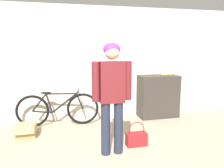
{
  "coord_description": "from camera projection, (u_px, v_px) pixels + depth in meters",
  "views": [
    {
      "loc": [
        -0.74,
        -2.17,
        1.69
      ],
      "look_at": [
        0.04,
        1.01,
        1.13
      ],
      "focal_mm": 35.0,
      "sensor_mm": 36.0,
      "label": 1
    }
  ],
  "objects": [
    {
      "name": "banana",
      "position": [
        166.0,
        75.0,
        5.2
      ],
      "size": [
        0.29,
        0.08,
        0.04
      ],
      "color": "#EAD64C",
      "rests_on": "side_shelf"
    },
    {
      "name": "bicycle",
      "position": [
        58.0,
        109.0,
        4.7
      ],
      "size": [
        1.75,
        0.46,
        0.77
      ],
      "rotation": [
        0.0,
        0.0,
        -0.07
      ],
      "color": "black",
      "rests_on": "ground_plane"
    },
    {
      "name": "person",
      "position": [
        112.0,
        90.0,
        3.34
      ],
      "size": [
        0.62,
        0.25,
        1.75
      ],
      "rotation": [
        0.0,
        0.0,
        -0.01
      ],
      "color": "#23283D",
      "rests_on": "ground_plane"
    },
    {
      "name": "side_shelf",
      "position": [
        158.0,
        96.0,
        5.29
      ],
      "size": [
        0.94,
        0.45,
        1.01
      ],
      "color": "#38332D",
      "rests_on": "ground_plane"
    },
    {
      "name": "cardboard_box",
      "position": [
        26.0,
        130.0,
        4.17
      ],
      "size": [
        0.37,
        0.46,
        0.3
      ],
      "color": "tan",
      "rests_on": "ground_plane"
    },
    {
      "name": "wall_back",
      "position": [
        91.0,
        64.0,
        5.05
      ],
      "size": [
        8.0,
        0.07,
        2.6
      ],
      "color": "beige",
      "rests_on": "ground_plane"
    },
    {
      "name": "handbag",
      "position": [
        136.0,
        138.0,
        3.78
      ],
      "size": [
        0.36,
        0.17,
        0.43
      ],
      "color": "maroon",
      "rests_on": "ground_plane"
    }
  ]
}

